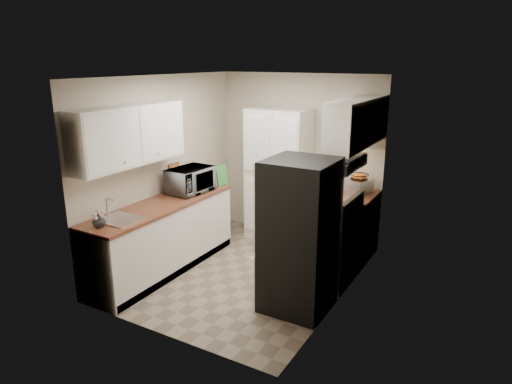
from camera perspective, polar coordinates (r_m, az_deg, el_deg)
ground at (r=6.07m, az=-1.36°, el=-10.07°), size 3.20×3.20×0.00m
room_shell at (r=5.54m, az=-1.69°, el=5.16°), size 2.64×3.24×2.52m
pantry_cabinet at (r=6.89m, az=2.81°, el=2.06°), size 0.90×0.55×2.00m
base_cabinet_left at (r=6.12m, az=-11.51°, el=-5.69°), size 0.60×2.30×0.88m
countertop_left at (r=5.96m, az=-11.76°, el=-1.58°), size 0.63×2.33×0.04m
base_cabinet_right at (r=6.52m, az=11.61°, el=-4.28°), size 0.60×0.80×0.88m
countertop_right at (r=6.37m, az=11.84°, el=-0.41°), size 0.63×0.83×0.04m
electric_range at (r=5.81m, az=8.95°, el=-6.37°), size 0.71×0.78×1.13m
refrigerator at (r=4.99m, az=5.43°, el=-5.51°), size 0.70×0.72×1.70m
microwave at (r=6.33m, az=-8.21°, el=1.47°), size 0.46×0.65×0.34m
wine_bottle at (r=6.57m, az=-6.81°, el=1.78°), size 0.07×0.07×0.28m
flower_vase at (r=5.29m, az=-19.05°, el=-3.41°), size 0.19×0.19×0.15m
cutting_board at (r=6.66m, az=-4.30°, el=2.14°), size 0.02×0.24×0.30m
toaster_oven at (r=6.37m, az=12.68°, el=0.67°), size 0.36×0.41×0.21m
fruit_basket at (r=6.34m, az=12.78°, el=2.06°), size 0.31×0.31×0.11m
kitchen_mat at (r=6.52m, az=2.58°, el=-8.10°), size 0.69×0.82×0.01m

